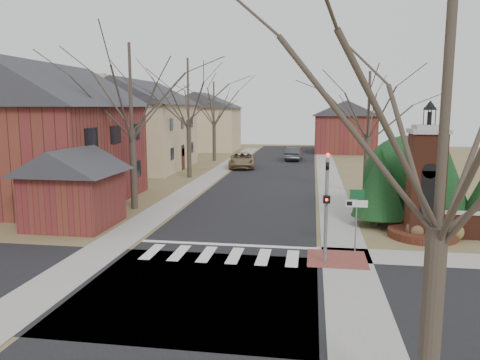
% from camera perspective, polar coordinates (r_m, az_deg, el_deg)
% --- Properties ---
extents(ground, '(120.00, 120.00, 0.00)m').
position_cam_1_polar(ground, '(19.16, -2.83, -9.88)').
color(ground, brown).
rests_on(ground, ground).
extents(main_street, '(8.00, 70.00, 0.01)m').
position_cam_1_polar(main_street, '(40.41, 3.46, 0.10)').
color(main_street, black).
rests_on(main_street, ground).
extents(cross_street, '(120.00, 8.00, 0.01)m').
position_cam_1_polar(cross_street, '(16.42, -5.00, -13.17)').
color(cross_street, black).
rests_on(cross_street, ground).
extents(crosswalk_zone, '(8.00, 2.20, 0.02)m').
position_cam_1_polar(crosswalk_zone, '(19.90, -2.36, -9.13)').
color(crosswalk_zone, silver).
rests_on(crosswalk_zone, ground).
extents(stop_bar, '(8.00, 0.35, 0.02)m').
position_cam_1_polar(stop_bar, '(21.31, -1.57, -7.90)').
color(stop_bar, silver).
rests_on(stop_bar, ground).
extents(sidewalk_right_main, '(2.00, 60.00, 0.02)m').
position_cam_1_polar(sidewalk_right_main, '(40.26, 10.85, -0.06)').
color(sidewalk_right_main, gray).
rests_on(sidewalk_right_main, ground).
extents(sidewalk_left, '(2.00, 60.00, 0.02)m').
position_cam_1_polar(sidewalk_left, '(41.21, -3.75, 0.28)').
color(sidewalk_left, gray).
rests_on(sidewalk_left, ground).
extents(curb_apron, '(2.40, 2.40, 0.02)m').
position_cam_1_polar(curb_apron, '(19.78, 11.72, -9.42)').
color(curb_apron, brown).
rests_on(curb_apron, ground).
extents(traffic_signal_pole, '(0.28, 0.41, 4.50)m').
position_cam_1_polar(traffic_signal_pole, '(18.69, 10.50, -2.29)').
color(traffic_signal_pole, slate).
rests_on(traffic_signal_pole, ground).
extents(sign_post, '(0.90, 0.07, 2.75)m').
position_cam_1_polar(sign_post, '(20.28, 14.00, -3.37)').
color(sign_post, slate).
rests_on(sign_post, ground).
extents(brick_gate_monument, '(3.20, 3.20, 6.47)m').
position_cam_1_polar(brick_gate_monument, '(23.70, 21.61, -1.45)').
color(brick_gate_monument, '#532618').
rests_on(brick_gate_monument, ground).
extents(house_brick_left, '(9.80, 11.80, 9.42)m').
position_cam_1_polar(house_brick_left, '(32.43, -22.31, 5.57)').
color(house_brick_left, brown).
rests_on(house_brick_left, ground).
extents(house_stucco_left, '(9.80, 12.80, 9.28)m').
position_cam_1_polar(house_stucco_left, '(47.98, -12.29, 6.81)').
color(house_stucco_left, beige).
rests_on(house_stucco_left, ground).
extents(garage_left, '(4.80, 4.80, 4.29)m').
position_cam_1_polar(garage_left, '(25.69, -19.70, -0.43)').
color(garage_left, brown).
rests_on(garage_left, ground).
extents(house_distant_left, '(10.80, 8.80, 8.53)m').
position_cam_1_polar(house_distant_left, '(67.64, -4.65, 7.24)').
color(house_distant_left, beige).
rests_on(house_distant_left, ground).
extents(house_distant_right, '(8.80, 8.80, 7.30)m').
position_cam_1_polar(house_distant_right, '(65.95, 12.63, 6.49)').
color(house_distant_right, brown).
rests_on(house_distant_right, ground).
extents(evergreen_near, '(2.80, 2.80, 4.10)m').
position_cam_1_polar(evergreen_near, '(25.31, 16.66, -0.27)').
color(evergreen_near, '#473D33').
rests_on(evergreen_near, ground).
extents(evergreen_mid, '(3.40, 3.40, 4.70)m').
position_cam_1_polar(evergreen_mid, '(27.07, 23.28, 0.60)').
color(evergreen_mid, '#473D33').
rests_on(evergreen_mid, ground).
extents(evergreen_mass, '(4.80, 4.80, 4.80)m').
position_cam_1_polar(evergreen_mass, '(28.03, 19.64, 0.65)').
color(evergreen_mass, black).
rests_on(evergreen_mass, ground).
extents(bare_tree_0, '(8.05, 8.05, 11.15)m').
position_cam_1_polar(bare_tree_0, '(28.86, -13.23, 11.70)').
color(bare_tree_0, '#473D33').
rests_on(bare_tree_0, ground).
extents(bare_tree_1, '(8.40, 8.40, 11.64)m').
position_cam_1_polar(bare_tree_1, '(41.22, -6.36, 11.43)').
color(bare_tree_1, '#473D33').
rests_on(bare_tree_1, ground).
extents(bare_tree_2, '(7.35, 7.35, 10.19)m').
position_cam_1_polar(bare_tree_2, '(53.95, -3.21, 9.79)').
color(bare_tree_2, '#473D33').
rests_on(bare_tree_2, ground).
extents(bare_tree_3, '(7.00, 7.00, 9.70)m').
position_cam_1_polar(bare_tree_3, '(33.98, 15.46, 9.46)').
color(bare_tree_3, '#473D33').
rests_on(bare_tree_3, ground).
extents(bare_tree_4, '(6.65, 6.65, 9.21)m').
position_cam_1_polar(bare_tree_4, '(9.06, 23.86, 9.37)').
color(bare_tree_4, '#473D33').
rests_on(bare_tree_4, ground).
extents(pickup_truck, '(3.17, 5.79, 1.54)m').
position_cam_1_polar(pickup_truck, '(47.96, 0.25, 2.43)').
color(pickup_truck, olive).
rests_on(pickup_truck, ground).
extents(distant_car, '(1.98, 4.86, 1.57)m').
position_cam_1_polar(distant_car, '(55.06, 6.60, 3.22)').
color(distant_car, '#393D42').
rests_on(distant_car, ground).
extents(dry_shrub_left, '(0.91, 0.91, 0.91)m').
position_cam_1_polar(dry_shrub_left, '(23.59, 20.63, -5.69)').
color(dry_shrub_left, brown).
rests_on(dry_shrub_left, ground).
extents(dry_shrub_right, '(0.83, 0.83, 0.83)m').
position_cam_1_polar(dry_shrub_right, '(24.02, 24.70, -5.78)').
color(dry_shrub_right, brown).
rests_on(dry_shrub_right, ground).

